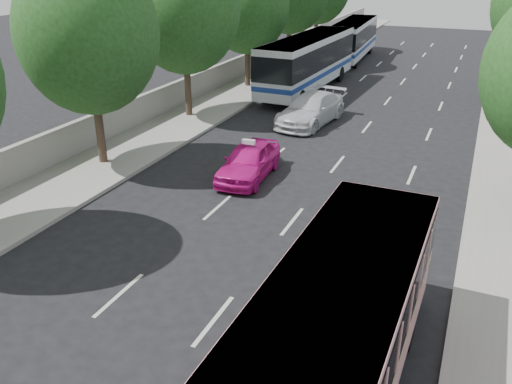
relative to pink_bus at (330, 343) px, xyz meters
The scene contains 12 objects.
ground 6.33m from the pink_bus, 138.35° to the left, with size 120.00×120.00×0.00m, color black.
sidewalk_left 27.36m from the pink_bus, 118.44° to the left, with size 4.00×90.00×0.15m, color #9E998E.
low_wall 28.22m from the pink_bus, 121.66° to the left, with size 0.30×90.00×1.50m, color #9E998E.
tree_left_b 16.76m from the pink_bus, 142.42° to the left, with size 5.70×5.70×8.88m.
tree_left_c 22.62m from the pink_bus, 126.18° to the left, with size 6.00×6.00×9.35m.
tree_left_d 29.26m from the pink_bus, 116.65° to the left, with size 5.52×5.52×8.60m.
pink_bus is the anchor object (origin of this frame).
pink_taxi 12.91m from the pink_bus, 120.37° to the left, with size 1.73×4.30×1.47m, color #DD138C.
white_pickup 20.55m from the pink_bus, 108.47° to the left, with size 2.22×5.46×1.58m, color silver.
tour_coach_front 28.00m from the pink_bus, 108.75° to the left, with size 3.10×11.93×3.54m.
tour_coach_rear 40.16m from the pink_bus, 102.95° to the left, with size 2.88×10.82×3.21m.
taxi_roof_sign 12.86m from the pink_bus, 120.37° to the left, with size 0.55×0.18×0.18m, color silver.
Camera 1 is at (6.37, -11.93, 8.59)m, focal length 38.00 mm.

